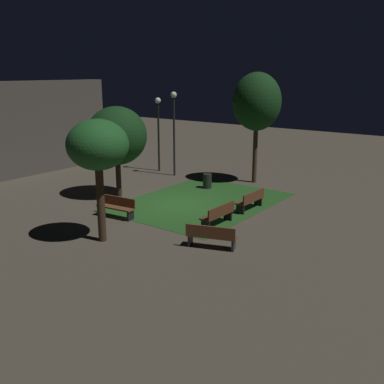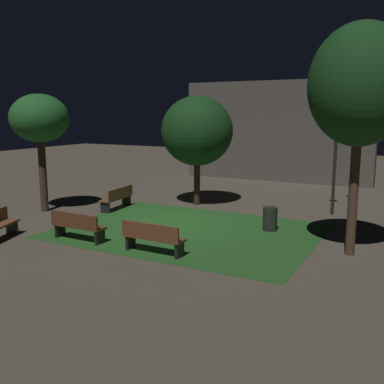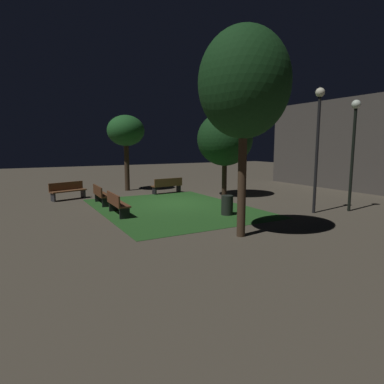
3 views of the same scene
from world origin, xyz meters
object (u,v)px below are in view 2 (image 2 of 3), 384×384
Objects in this scene: tree_near_wall at (40,120)px; lamp_post_near_wall at (337,126)px; bench_near_trees at (118,197)px; bench_path_side at (153,237)px; bench_front_left at (77,225)px; lamp_post_plaza_east at (356,131)px; trash_bin at (270,219)px; tree_back_right at (360,86)px; tree_back_left at (197,131)px.

lamp_post_near_wall reaches higher than tree_near_wall.
lamp_post_near_wall is at bearing 21.28° from bench_near_trees.
bench_path_side is 0.40× the size of tree_near_wall.
lamp_post_plaza_east is (6.57, 8.79, 2.61)m from bench_front_left.
trash_bin is at bearing -2.89° from bench_near_trees.
lamp_post_near_wall is (-0.45, -1.60, 0.24)m from lamp_post_plaza_east.
lamp_post_plaza_east reaches higher than bench_front_left.
bench_near_trees is at bearing 169.45° from tree_back_right.
tree_near_wall is at bearing 147.43° from bench_front_left.
tree_back_right is at bearing -82.14° from lamp_post_plaza_east.
lamp_post_plaza_east is (5.84, 2.34, 0.04)m from tree_back_left.
tree_back_right is (11.42, -0.08, 0.93)m from tree_near_wall.
bench_path_side is at bearing -0.00° from bench_front_left.
bench_near_trees is 4.17m from tree_near_wall.
lamp_post_plaza_east reaches higher than bench_path_side.
tree_back_left is at bearing -158.12° from lamp_post_plaza_east.
bench_path_side is at bearing -20.91° from tree_near_wall.
lamp_post_plaza_east is at bearing 30.62° from tree_near_wall.
bench_front_left and bench_path_side have the same top height.
tree_back_left is at bearing 106.77° from bench_path_side.
tree_back_right reaches higher than lamp_post_plaza_east.
lamp_post_near_wall is at bearing 49.60° from bench_front_left.
lamp_post_plaza_east is at bearing 69.80° from trash_bin.
bench_near_trees is 8.81m from lamp_post_near_wall.
bench_front_left is at bearing -96.50° from tree_back_left.
lamp_post_near_wall is (10.10, 4.65, -0.22)m from tree_near_wall.
bench_front_left is at bearing -32.57° from tree_near_wall.
tree_near_wall is (-3.98, 2.54, 3.06)m from bench_front_left.
bench_near_trees is at bearing 34.84° from tree_near_wall.
tree_back_right reaches higher than lamp_post_near_wall.
lamp_post_plaza_east is at bearing 21.88° from tree_back_left.
lamp_post_near_wall is at bearing 67.78° from trash_bin.
bench_front_left is 0.30× the size of tree_back_right.
tree_near_wall is (-2.32, -1.62, 3.06)m from bench_near_trees.
lamp_post_plaza_east is (-0.87, 6.32, -1.38)m from tree_back_right.
lamp_post_plaza_east is 5.81× the size of trash_bin.
bench_path_side is at bearing -113.90° from lamp_post_plaza_east.
tree_near_wall reaches higher than tree_back_left.
lamp_post_near_wall reaches higher than lamp_post_plaza_east.
bench_near_trees is 0.37× the size of lamp_post_near_wall.
bench_path_side is at bearing -118.38° from trash_bin.
trash_bin is (4.01, -2.61, -2.67)m from tree_back_left.
trash_bin is at bearing 38.94° from bench_front_left.
lamp_post_near_wall is at bearing 24.70° from tree_near_wall.
tree_back_right reaches higher than bench_near_trees.
tree_back_left reaches higher than bench_path_side.
tree_back_right is at bearing 27.37° from bench_path_side.
tree_near_wall is 5.76× the size of trash_bin.
tree_near_wall reaches higher than bench_near_trees.
lamp_post_near_wall reaches higher than bench_path_side.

